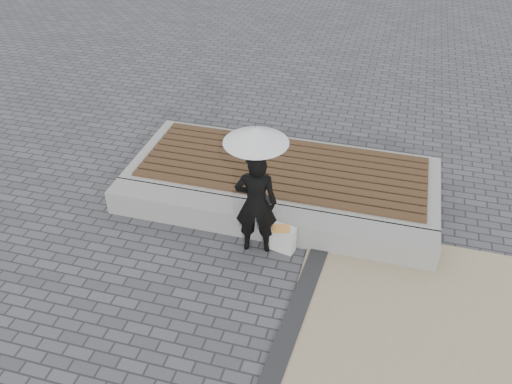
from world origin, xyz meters
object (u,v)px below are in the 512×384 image
at_px(seating_ledge, 265,221).
at_px(woman, 256,203).
at_px(parasol, 256,135).
at_px(handbag, 259,201).
at_px(canvas_tote, 281,238).

distance_m(seating_ledge, woman, 0.71).
height_order(woman, parasol, parasol).
bearing_deg(seating_ledge, woman, -95.01).
bearing_deg(handbag, canvas_tote, -21.91).
distance_m(seating_ledge, parasol, 1.72).
bearing_deg(woman, parasol, 169.17).
height_order(seating_ledge, woman, woman).
bearing_deg(handbag, woman, -62.98).
distance_m(parasol, canvas_tote, 1.71).
height_order(woman, handbag, woman).
xyz_separation_m(seating_ledge, woman, (-0.03, -0.37, 0.61)).
bearing_deg(parasol, canvas_tote, 10.07).
xyz_separation_m(seating_ledge, handbag, (-0.10, 0.05, 0.32)).
bearing_deg(parasol, seating_ledge, 84.99).
bearing_deg(seating_ledge, handbag, 155.09).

